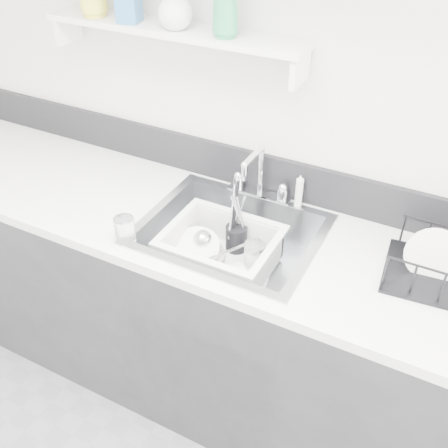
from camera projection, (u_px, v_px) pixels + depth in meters
The scene contains 17 objects.
room_shell at pixel (11, 121), 0.86m from camera, with size 3.50×3.00×2.60m.
counter_run at pixel (230, 319), 2.16m from camera, with size 3.20×0.62×0.92m.
backsplash at pixel (265, 173), 2.05m from camera, with size 3.20×0.02×0.16m, color black.
sink at pixel (230, 249), 1.94m from camera, with size 0.64×0.52×0.20m, color silver, non-canonical shape.
faucet at pixel (259, 184), 2.02m from camera, with size 0.26×0.18×0.23m.
side_sprayer at pixel (299, 191), 1.97m from camera, with size 0.03×0.03×0.14m, color silver.
wall_shelf at pixel (172, 32), 1.83m from camera, with size 1.00×0.16×0.12m.
wash_tub at pixel (221, 251), 1.93m from camera, with size 0.40×0.33×0.16m, color silver, non-canonical shape.
plate_stack at pixel (198, 253), 1.98m from camera, with size 0.22×0.22×0.09m.
utensil_cup at pixel (236, 236), 2.01m from camera, with size 0.08×0.08×0.28m.
ladle at pixel (217, 253), 1.95m from camera, with size 0.30×0.11×0.09m, color silver, non-canonical shape.
tumbler_in_tub at pixel (254, 256), 1.92m from camera, with size 0.08×0.08×0.11m, color white.
tumbler_counter at pixel (125, 230), 1.80m from camera, with size 0.07×0.07×0.10m, color white.
dish_rack at pixel (448, 265), 1.63m from camera, with size 0.37×0.28×0.13m, color black, non-canonical shape.
bowl_small at pixel (238, 275), 1.90m from camera, with size 0.10×0.10×0.03m, color white.
soap_bottle_c at pixel (175, 6), 1.74m from camera, with size 0.12×0.12×0.15m, color silver.
soap_bottle_d at pixel (225, 1), 1.65m from camera, with size 0.09×0.09×0.23m, color #278E54.
Camera 1 is at (0.67, -0.15, 2.06)m, focal length 42.00 mm.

